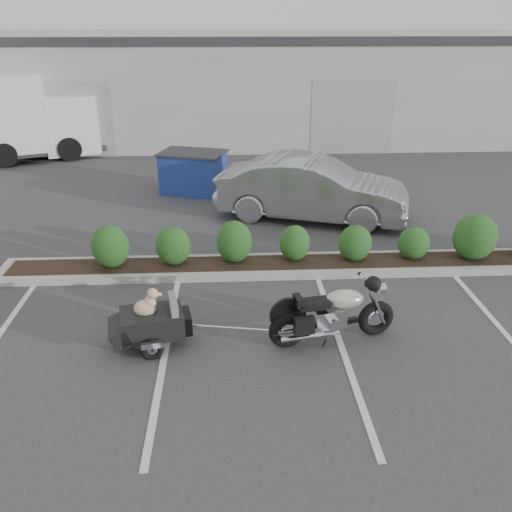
{
  "coord_description": "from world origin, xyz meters",
  "views": [
    {
      "loc": [
        -0.47,
        -7.58,
        4.68
      ],
      "look_at": [
        -0.03,
        1.21,
        0.75
      ],
      "focal_mm": 38.0,
      "sensor_mm": 36.0,
      "label": 1
    }
  ],
  "objects_px": {
    "pet_trailer": "(151,322)",
    "delivery_truck": "(3,120)",
    "dumpster": "(193,172)",
    "sedan": "(312,189)",
    "motorcycle": "(333,314)"
  },
  "relations": [
    {
      "from": "motorcycle",
      "to": "pet_trailer",
      "type": "xyz_separation_m",
      "value": [
        -2.78,
        0.02,
        -0.06
      ]
    },
    {
      "from": "sedan",
      "to": "dumpster",
      "type": "height_order",
      "value": "sedan"
    },
    {
      "from": "motorcycle",
      "to": "pet_trailer",
      "type": "height_order",
      "value": "motorcycle"
    },
    {
      "from": "motorcycle",
      "to": "sedan",
      "type": "relative_size",
      "value": 0.44
    },
    {
      "from": "pet_trailer",
      "to": "delivery_truck",
      "type": "bearing_deg",
      "value": 107.13
    },
    {
      "from": "delivery_truck",
      "to": "dumpster",
      "type": "bearing_deg",
      "value": -53.53
    },
    {
      "from": "motorcycle",
      "to": "delivery_truck",
      "type": "distance_m",
      "value": 15.23
    },
    {
      "from": "dumpster",
      "to": "delivery_truck",
      "type": "distance_m",
      "value": 7.9
    },
    {
      "from": "pet_trailer",
      "to": "delivery_truck",
      "type": "xyz_separation_m",
      "value": [
        -6.46,
        12.05,
        0.98
      ]
    },
    {
      "from": "pet_trailer",
      "to": "delivery_truck",
      "type": "relative_size",
      "value": 0.25
    },
    {
      "from": "dumpster",
      "to": "delivery_truck",
      "type": "xyz_separation_m",
      "value": [
        -6.68,
        4.13,
        0.8
      ]
    },
    {
      "from": "pet_trailer",
      "to": "dumpster",
      "type": "distance_m",
      "value": 7.92
    },
    {
      "from": "sedan",
      "to": "delivery_truck",
      "type": "height_order",
      "value": "delivery_truck"
    },
    {
      "from": "motorcycle",
      "to": "sedan",
      "type": "xyz_separation_m",
      "value": [
        0.47,
        5.57,
        0.29
      ]
    },
    {
      "from": "pet_trailer",
      "to": "sedan",
      "type": "xyz_separation_m",
      "value": [
        3.26,
        5.56,
        0.35
      ]
    }
  ]
}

